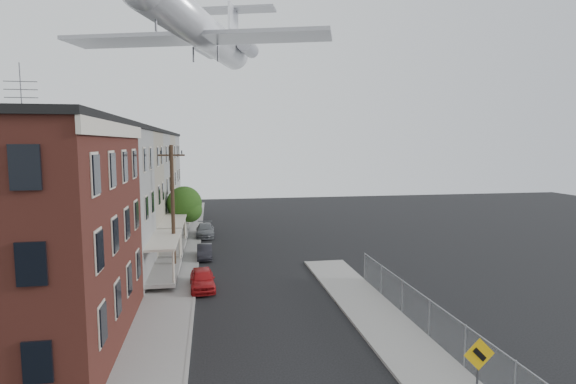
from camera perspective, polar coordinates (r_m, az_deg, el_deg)
name	(u,v)px	position (r m, az deg, el deg)	size (l,w,h in m)	color
sidewalk_left	(181,252)	(38.94, -13.38, -7.40)	(3.00, 62.00, 0.12)	gray
sidewalk_right	(390,331)	(23.35, 12.84, -16.78)	(3.00, 26.00, 0.12)	gray
curb_left	(199,251)	(38.87, -11.23, -7.36)	(0.15, 62.00, 0.14)	gray
curb_right	(362,333)	(22.86, 9.33, -17.20)	(0.15, 26.00, 0.14)	gray
row_house_a	(68,206)	(31.85, -26.15, -1.62)	(11.98, 7.00, 10.30)	slate
row_house_b	(96,194)	(38.56, -23.25, -0.22)	(11.98, 7.00, 10.30)	#6E6657
row_house_c	(114,186)	(45.37, -21.21, 0.76)	(11.98, 7.00, 10.30)	slate
row_house_d	(128,180)	(52.22, -19.71, 1.48)	(11.98, 7.00, 10.30)	#6E6657
row_house_e	(138,175)	(59.11, -18.55, 2.04)	(11.98, 7.00, 10.30)	slate
chainlink_fence	(429,318)	(22.77, 17.51, -15.00)	(0.06, 18.06, 1.90)	gray
warning_sign	(478,365)	(16.99, 23.03, -19.54)	(1.10, 0.11, 2.80)	#515156
utility_pole	(173,207)	(32.20, -14.42, -1.91)	(1.80, 0.26, 9.00)	black
street_tree	(186,205)	(42.16, -12.86, -1.66)	(3.22, 3.20, 5.20)	black
car_near	(202,279)	(29.15, -10.83, -10.81)	(1.51, 3.76, 1.28)	#B21719
car_mid	(205,252)	(36.55, -10.55, -7.45)	(1.16, 3.32, 1.09)	black
car_far	(205,230)	(44.90, -10.48, -4.79)	(1.74, 4.29, 1.24)	slate
airplane	(204,32)	(42.05, -10.64, 19.32)	(22.45, 25.69, 7.44)	white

